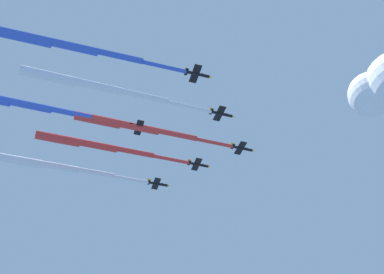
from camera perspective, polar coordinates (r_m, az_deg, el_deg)
jet_lead at (r=193.31m, az=-6.51°, el=1.15°), size 62.24×41.94×3.87m
jet_port_inner at (r=204.72m, az=-11.12°, el=-0.93°), size 62.33×41.58×3.79m
jet_starboard_inner at (r=182.20m, az=-11.21°, el=5.81°), size 67.53×46.40×3.89m
jet_port_mid at (r=215.92m, az=-15.30°, el=-3.28°), size 62.29×41.01×3.77m
jet_starboard_mid at (r=173.78m, az=-13.85°, el=10.07°), size 63.37×42.01×3.75m
jet_port_outer at (r=194.47m, az=-18.46°, el=3.51°), size 61.45×41.57×3.74m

